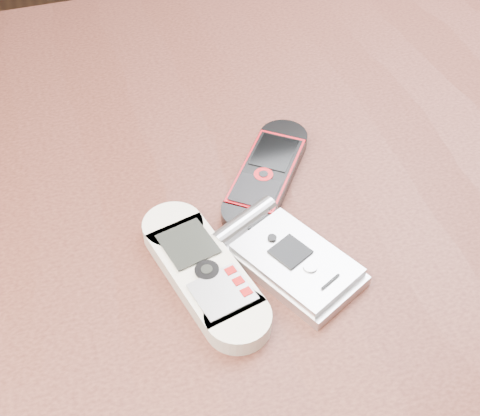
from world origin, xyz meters
name	(u,v)px	position (x,y,z in m)	size (l,w,h in m)	color
table	(235,293)	(0.00, 0.00, 0.64)	(1.20, 0.80, 0.75)	black
nokia_white	(204,272)	(-0.04, -0.05, 0.76)	(0.05, 0.15, 0.02)	silver
nokia_black_red	(266,174)	(0.04, 0.03, 0.76)	(0.04, 0.14, 0.01)	black
motorola_razr	(293,260)	(0.03, -0.06, 0.76)	(0.06, 0.12, 0.02)	#B8B8BC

